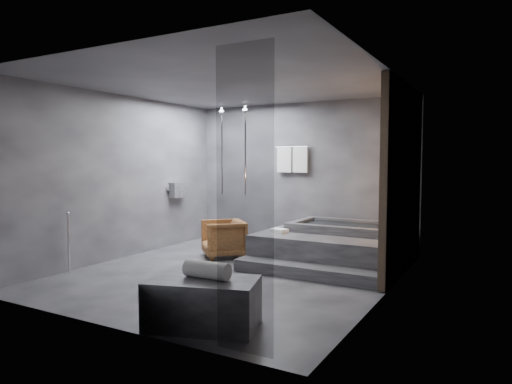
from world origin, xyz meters
The scene contains 7 objects.
room centered at (0.40, 0.24, 1.73)m, with size 5.00×5.04×2.82m.
tub_deck centered at (1.05, 1.45, 0.25)m, with size 2.20×2.00×0.50m, color #323235.
tub_step centered at (1.05, 0.27, 0.09)m, with size 2.20×0.36×0.18m, color #323235.
concrete_bench centered at (0.92, -2.04, 0.25)m, with size 1.10×0.61×0.50m, color #343437.
driftwood_chair centered at (-0.76, 0.89, 0.32)m, with size 0.69×0.71×0.65m, color #4D2B13.
rolled_towel centered at (0.94, -2.00, 0.58)m, with size 0.18×0.18×0.49m, color silver.
deck_towel centered at (0.31, 0.93, 0.53)m, with size 0.26×0.19×0.07m, color white.
Camera 1 is at (3.58, -5.71, 1.69)m, focal length 32.00 mm.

